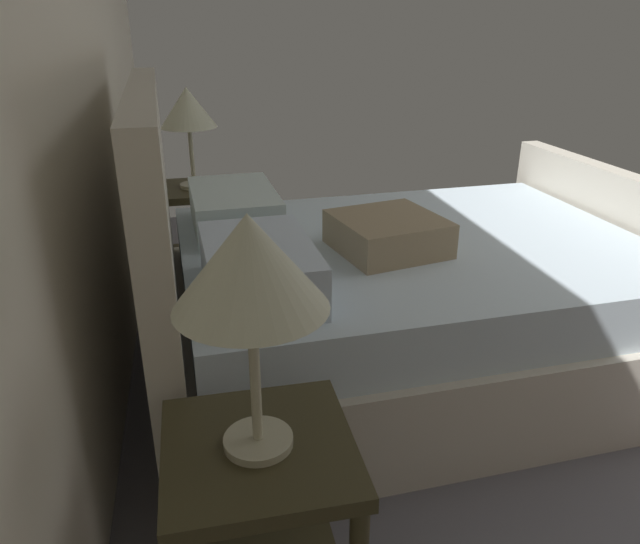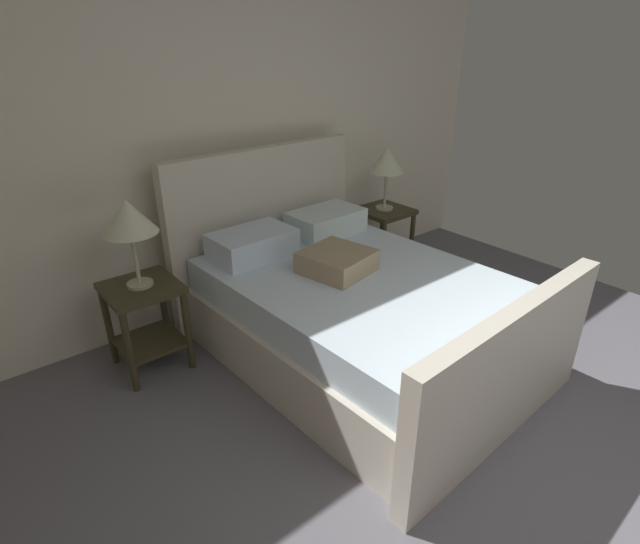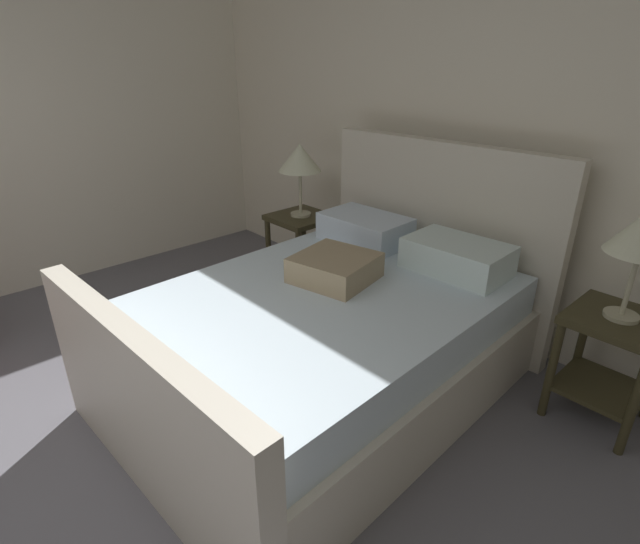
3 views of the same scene
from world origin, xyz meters
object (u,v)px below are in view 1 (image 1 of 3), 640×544
table_lamp_right (188,110)px  table_lamp_left (249,268)px  nightstand_left (262,509)px  nightstand_right (197,220)px  bed (398,297)px

table_lamp_right → table_lamp_left: table_lamp_left is taller
nightstand_left → table_lamp_right: bearing=2.3°
table_lamp_right → table_lamp_left: (-2.28, -0.09, 0.01)m
nightstand_right → nightstand_left: size_ratio=1.00×
bed → table_lamp_left: 1.52m
table_lamp_right → nightstand_left: 2.37m
nightstand_left → table_lamp_left: table_lamp_left is taller
bed → nightstand_left: bed is taller
nightstand_left → nightstand_right: bearing=2.3°
bed → nightstand_left: bearing=146.8°
bed → nightstand_right: 1.42m
table_lamp_right → nightstand_left: size_ratio=0.92×
table_lamp_right → nightstand_left: bearing=-177.7°
nightstand_right → nightstand_left: (-2.28, -0.09, 0.00)m
bed → nightstand_right: size_ratio=3.77×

